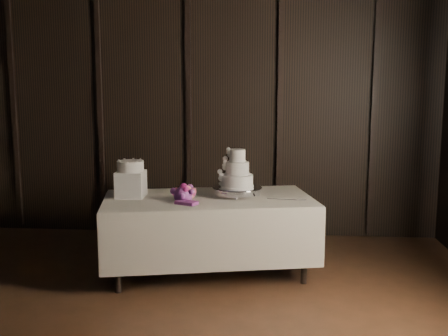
# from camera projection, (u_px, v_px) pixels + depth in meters

# --- Properties ---
(room) EXTENTS (6.08, 7.08, 3.08)m
(room) POSITION_uv_depth(u_px,v_px,m) (95.00, 143.00, 2.92)
(room) COLOR black
(room) RESTS_ON ground
(display_table) EXTENTS (2.16, 1.44, 0.76)m
(display_table) POSITION_uv_depth(u_px,v_px,m) (209.00, 232.00, 5.08)
(display_table) COLOR beige
(display_table) RESTS_ON ground
(cake_stand) EXTENTS (0.59, 0.59, 0.09)m
(cake_stand) POSITION_uv_depth(u_px,v_px,m) (237.00, 192.00, 5.09)
(cake_stand) COLOR silver
(cake_stand) RESTS_ON display_table
(wedding_cake) EXTENTS (0.34, 0.31, 0.37)m
(wedding_cake) POSITION_uv_depth(u_px,v_px,m) (234.00, 172.00, 5.04)
(wedding_cake) COLOR white
(wedding_cake) RESTS_ON cake_stand
(bouquet) EXTENTS (0.45, 0.50, 0.20)m
(bouquet) POSITION_uv_depth(u_px,v_px,m) (183.00, 194.00, 4.85)
(bouquet) COLOR #DB4E6D
(bouquet) RESTS_ON display_table
(box_pedestal) EXTENTS (0.26, 0.26, 0.25)m
(box_pedestal) POSITION_uv_depth(u_px,v_px,m) (131.00, 184.00, 5.04)
(box_pedestal) COLOR white
(box_pedestal) RESTS_ON display_table
(small_cake) EXTENTS (0.30, 0.30, 0.10)m
(small_cake) POSITION_uv_depth(u_px,v_px,m) (130.00, 166.00, 5.02)
(small_cake) COLOR white
(small_cake) RESTS_ON box_pedestal
(cake_knife) EXTENTS (0.37, 0.07, 0.01)m
(cake_knife) POSITION_uv_depth(u_px,v_px,m) (282.00, 199.00, 4.92)
(cake_knife) COLOR silver
(cake_knife) RESTS_ON display_table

